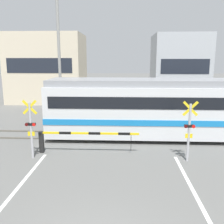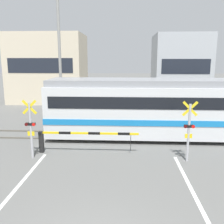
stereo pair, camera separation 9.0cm
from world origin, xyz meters
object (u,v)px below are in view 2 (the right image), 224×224
crossing_barrier_near (70,137)px  commuter_train (184,107)px  crossing_barrier_far (142,114)px  crossing_signal_right (189,129)px  pedestrian (132,104)px  crossing_signal_left (31,127)px

crossing_barrier_near → commuter_train: bearing=24.9°
crossing_barrier_far → crossing_signal_right: 6.36m
crossing_barrier_near → crossing_signal_right: bearing=-7.4°
crossing_barrier_near → pedestrian: size_ratio=2.80×
crossing_barrier_near → pedestrian: bearing=68.9°
crossing_barrier_far → pedestrian: (-0.66, 2.99, 0.20)m
pedestrian → crossing_barrier_far: bearing=-77.6°
crossing_barrier_near → crossing_signal_right: size_ratio=1.77×
crossing_signal_left → crossing_signal_right: same height
pedestrian → crossing_signal_right: bearing=-75.9°
crossing_barrier_near → crossing_signal_left: size_ratio=1.77×
crossing_signal_right → crossing_barrier_near: bearing=172.6°
crossing_barrier_far → crossing_signal_left: bearing=-132.1°
crossing_barrier_far → crossing_signal_left: (-5.53, -6.11, 0.71)m
crossing_barrier_far → pedestrian: pedestrian is taller
crossing_signal_left → crossing_barrier_far: bearing=47.9°
commuter_train → crossing_signal_right: bearing=-98.8°
commuter_train → crossing_signal_left: commuter_train is taller
crossing_barrier_near → crossing_barrier_far: same height
commuter_train → crossing_barrier_far: 3.53m
crossing_barrier_near → pedestrian: (3.24, 8.38, 0.20)m
crossing_barrier_far → crossing_signal_left: 8.27m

